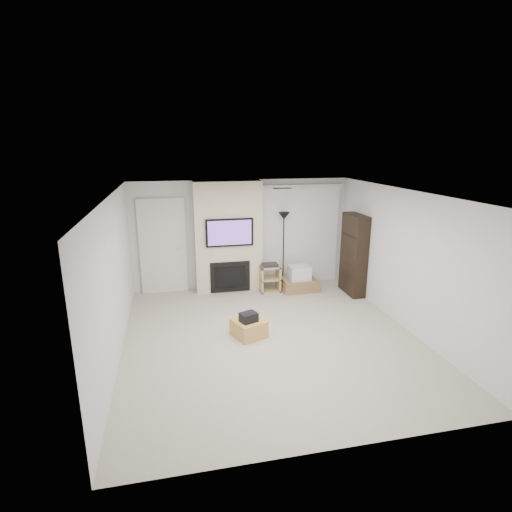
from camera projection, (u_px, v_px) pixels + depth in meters
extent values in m
cube|color=#BAAF9B|center=(271.00, 337.00, 6.99)|extent=(5.00, 5.50, 0.00)
cube|color=white|center=(272.00, 194.00, 6.32)|extent=(5.00, 5.50, 0.00)
cube|color=silver|center=(242.00, 234.00, 9.24)|extent=(5.00, 0.00, 2.50)
cube|color=silver|center=(338.00, 348.00, 4.07)|extent=(5.00, 0.00, 2.50)
cube|color=silver|center=(114.00, 279.00, 6.14)|extent=(0.00, 5.50, 2.50)
cube|color=silver|center=(406.00, 260.00, 7.17)|extent=(0.00, 5.50, 2.50)
cube|color=silver|center=(282.00, 188.00, 7.15)|extent=(0.35, 0.18, 0.01)
cube|color=tan|center=(249.00, 328.00, 7.00)|extent=(0.65, 0.65, 0.30)
cube|color=black|center=(249.00, 317.00, 6.89)|extent=(0.34, 0.31, 0.16)
cube|color=beige|center=(228.00, 237.00, 8.98)|extent=(1.50, 0.40, 2.50)
cube|color=black|center=(230.00, 232.00, 8.73)|extent=(1.05, 0.06, 0.62)
cube|color=#5B368C|center=(230.00, 233.00, 8.69)|extent=(0.96, 0.00, 0.54)
cube|color=black|center=(230.00, 277.00, 9.02)|extent=(0.90, 0.04, 0.70)
cube|color=black|center=(230.00, 277.00, 9.00)|extent=(0.70, 0.02, 0.50)
cube|color=silver|center=(163.00, 246.00, 8.89)|extent=(1.02, 0.08, 2.14)
cube|color=silver|center=(163.00, 248.00, 8.91)|extent=(0.90, 0.05, 2.05)
cylinder|color=silver|center=(179.00, 249.00, 8.94)|extent=(0.07, 0.06, 0.07)
cube|color=silver|center=(302.00, 186.00, 9.18)|extent=(1.98, 0.10, 0.08)
cube|color=white|center=(300.00, 236.00, 9.51)|extent=(1.90, 0.03, 2.29)
cylinder|color=black|center=(283.00, 285.00, 9.53)|extent=(0.26, 0.26, 0.03)
cylinder|color=black|center=(283.00, 252.00, 9.31)|extent=(0.03, 0.03, 1.65)
cone|color=black|center=(284.00, 216.00, 9.08)|extent=(0.26, 0.26, 0.17)
cube|color=tan|center=(261.00, 279.00, 9.08)|extent=(0.04, 0.38, 0.60)
cube|color=tan|center=(278.00, 278.00, 9.16)|extent=(0.04, 0.38, 0.60)
cube|color=tan|center=(269.00, 290.00, 9.20)|extent=(0.45, 0.38, 0.03)
cube|color=tan|center=(270.00, 279.00, 9.12)|extent=(0.45, 0.38, 0.03)
cube|color=tan|center=(270.00, 267.00, 9.04)|extent=(0.45, 0.38, 0.03)
cube|color=black|center=(270.00, 265.00, 9.03)|extent=(0.35, 0.25, 0.06)
cube|color=olive|center=(299.00, 288.00, 9.28)|extent=(0.86, 0.65, 0.09)
cube|color=olive|center=(299.00, 284.00, 9.26)|extent=(0.82, 0.61, 0.08)
cube|color=olive|center=(299.00, 281.00, 9.24)|extent=(0.77, 0.57, 0.08)
cube|color=silver|center=(299.00, 272.00, 9.18)|extent=(0.47, 0.42, 0.31)
cube|color=black|center=(354.00, 255.00, 8.85)|extent=(0.30, 0.80, 1.80)
cube|color=black|center=(352.00, 274.00, 8.97)|extent=(0.26, 0.72, 0.02)
cube|color=black|center=(353.00, 255.00, 8.85)|extent=(0.26, 0.72, 0.02)
cube|color=black|center=(354.00, 235.00, 8.73)|extent=(0.26, 0.72, 0.02)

